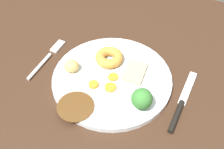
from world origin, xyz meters
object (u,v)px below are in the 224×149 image
at_px(dinner_plate, 112,79).
at_px(carrot_coin_side, 113,77).
at_px(fork, 47,58).
at_px(roast_potato_left, 71,66).
at_px(broccoli_floret, 142,99).
at_px(yorkshire_pudding, 109,57).
at_px(meat_slice_main, 135,72).
at_px(knife, 181,105).
at_px(carrot_coin_front, 110,87).
at_px(carrot_coin_back, 94,84).

bearing_deg(dinner_plate, carrot_coin_side, 8.91).
bearing_deg(fork, dinner_plate, -89.06).
bearing_deg(carrot_coin_side, roast_potato_left, -172.27).
relative_size(broccoli_floret, fork, 0.34).
xyz_separation_m(yorkshire_pudding, fork, (-0.16, -0.04, -0.02)).
bearing_deg(yorkshire_pudding, carrot_coin_side, -59.30).
height_order(meat_slice_main, yorkshire_pudding, yorkshire_pudding).
relative_size(broccoli_floret, knife, 0.28).
bearing_deg(fork, carrot_coin_side, -88.86).
relative_size(yorkshire_pudding, carrot_coin_front, 2.59).
bearing_deg(meat_slice_main, dinner_plate, -144.41).
bearing_deg(dinner_plate, carrot_coin_back, -128.97).
xyz_separation_m(roast_potato_left, carrot_coin_front, (0.11, -0.02, -0.01)).
bearing_deg(roast_potato_left, carrot_coin_side, 7.73).
distance_m(carrot_coin_front, carrot_coin_back, 0.04).
relative_size(dinner_plate, carrot_coin_side, 11.44).
height_order(roast_potato_left, carrot_coin_front, roast_potato_left).
height_order(meat_slice_main, carrot_coin_front, meat_slice_main).
bearing_deg(carrot_coin_front, dinner_plate, 104.42).
distance_m(yorkshire_pudding, fork, 0.16).
bearing_deg(fork, knife, -89.67).
relative_size(carrot_coin_front, broccoli_floret, 0.51).
height_order(carrot_coin_back, carrot_coin_side, carrot_coin_back).
height_order(carrot_coin_side, broccoli_floret, broccoli_floret).
height_order(carrot_coin_front, knife, carrot_coin_front).
xyz_separation_m(yorkshire_pudding, knife, (0.19, -0.06, -0.02)).
bearing_deg(fork, roast_potato_left, -102.10).
relative_size(yorkshire_pudding, knife, 0.37).
relative_size(dinner_plate, knife, 1.52).
distance_m(dinner_plate, knife, 0.17).
height_order(roast_potato_left, fork, roast_potato_left).
xyz_separation_m(roast_potato_left, knife, (0.27, -0.00, -0.02)).
relative_size(carrot_coin_side, broccoli_floret, 0.48).
bearing_deg(yorkshire_pudding, knife, -18.24).
relative_size(meat_slice_main, broccoli_floret, 1.34).
bearing_deg(broccoli_floret, yorkshire_pudding, 137.11).
height_order(meat_slice_main, roast_potato_left, roast_potato_left).
xyz_separation_m(carrot_coin_front, fork, (-0.19, 0.04, -0.01)).
height_order(meat_slice_main, carrot_coin_side, meat_slice_main).
bearing_deg(carrot_coin_front, carrot_coin_side, 99.44).
height_order(yorkshire_pudding, broccoli_floret, broccoli_floret).
xyz_separation_m(roast_potato_left, carrot_coin_side, (0.10, 0.01, -0.01)).
relative_size(carrot_coin_side, knife, 0.13).
height_order(carrot_coin_back, knife, carrot_coin_back).
bearing_deg(carrot_coin_front, meat_slice_main, 59.87).
relative_size(meat_slice_main, yorkshire_pudding, 1.01).
bearing_deg(roast_potato_left, broccoli_floret, -13.34).
xyz_separation_m(dinner_plate, fork, (-0.18, 0.01, -0.00)).
xyz_separation_m(meat_slice_main, carrot_coin_front, (-0.04, -0.07, -0.00)).
xyz_separation_m(dinner_plate, yorkshire_pudding, (-0.03, 0.05, 0.02)).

